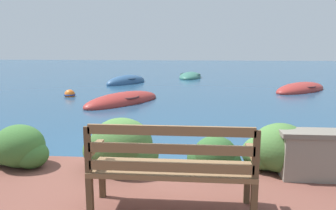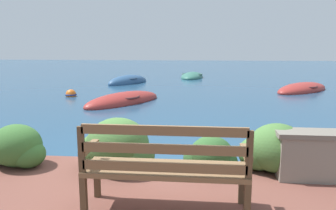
{
  "view_description": "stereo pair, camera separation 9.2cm",
  "coord_description": "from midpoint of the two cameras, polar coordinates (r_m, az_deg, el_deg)",
  "views": [
    {
      "loc": [
        0.54,
        -4.56,
        1.85
      ],
      "look_at": [
        -0.25,
        4.42,
        0.24
      ],
      "focal_mm": 35.0,
      "sensor_mm": 36.0,
      "label": 1
    },
    {
      "loc": [
        0.63,
        -4.56,
        1.85
      ],
      "look_at": [
        -0.25,
        4.42,
        0.24
      ],
      "focal_mm": 35.0,
      "sensor_mm": 36.0,
      "label": 2
    }
  ],
  "objects": [
    {
      "name": "rowboat_outer",
      "position": [
        19.75,
        4.34,
        4.9
      ],
      "size": [
        1.61,
        2.94,
        0.6
      ],
      "rotation": [
        0.0,
        0.0,
        4.57
      ],
      "color": "#336B5B",
      "rests_on": "ground_plane"
    },
    {
      "name": "rowboat_far",
      "position": [
        16.76,
        -6.83,
        3.96
      ],
      "size": [
        2.13,
        2.8,
        0.75
      ],
      "rotation": [
        0.0,
        0.0,
        1.06
      ],
      "color": "#2D517A",
      "rests_on": "ground_plane"
    },
    {
      "name": "hedge_clump_far_right",
      "position": [
        4.58,
        18.8,
        -7.59
      ],
      "size": [
        0.95,
        0.69,
        0.65
      ],
      "color": "#426B33",
      "rests_on": "patio_terrace"
    },
    {
      "name": "rowboat_nearest",
      "position": [
        11.0,
        -7.49,
        0.66
      ],
      "size": [
        2.6,
        3.34,
        0.62
      ],
      "rotation": [
        0.0,
        0.0,
        1.03
      ],
      "color": "#9E2D28",
      "rests_on": "ground_plane"
    },
    {
      "name": "park_bench",
      "position": [
        3.25,
        0.33,
        -10.51
      ],
      "size": [
        1.63,
        0.48,
        0.93
      ],
      "rotation": [
        0.0,
        0.0,
        -0.09
      ],
      "color": "brown",
      "rests_on": "patio_terrace"
    },
    {
      "name": "rowboat_mid",
      "position": [
        14.91,
        22.53,
        2.46
      ],
      "size": [
        3.16,
        3.2,
        0.63
      ],
      "rotation": [
        0.0,
        0.0,
        3.94
      ],
      "color": "#9E2D28",
      "rests_on": "ground_plane"
    },
    {
      "name": "ground_plane",
      "position": [
        4.96,
        -1.6,
        -11.81
      ],
      "size": [
        80.0,
        80.0,
        0.0
      ],
      "color": "navy"
    },
    {
      "name": "hedge_clump_left",
      "position": [
        4.99,
        -24.45,
        -6.84
      ],
      "size": [
        0.87,
        0.62,
        0.59
      ],
      "color": "#38662D",
      "rests_on": "patio_terrace"
    },
    {
      "name": "hedge_clump_right",
      "position": [
        4.39,
        8.02,
        -8.88
      ],
      "size": [
        0.71,
        0.51,
        0.48
      ],
      "color": "#2D5628",
      "rests_on": "patio_terrace"
    },
    {
      "name": "hedge_clump_centre",
      "position": [
        4.44,
        -8.3,
        -7.33
      ],
      "size": [
        1.04,
        0.75,
        0.71
      ],
      "color": "#426B33",
      "rests_on": "patio_terrace"
    },
    {
      "name": "mooring_buoy",
      "position": [
        12.83,
        -16.36,
        1.75
      ],
      "size": [
        0.43,
        0.43,
        0.39
      ],
      "color": "orange",
      "rests_on": "ground_plane"
    }
  ]
}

